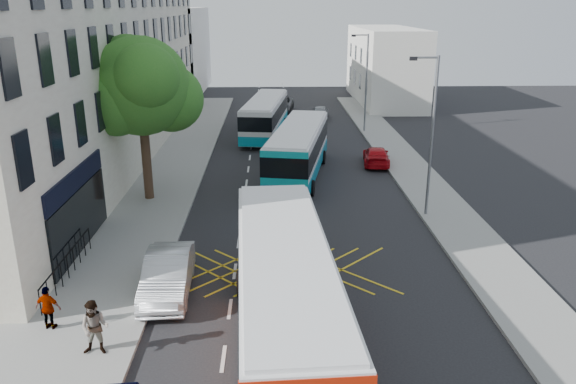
{
  "coord_description": "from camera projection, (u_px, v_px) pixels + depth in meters",
  "views": [
    {
      "loc": [
        -1.64,
        -14.9,
        10.46
      ],
      "look_at": [
        -0.9,
        9.65,
        2.2
      ],
      "focal_mm": 35.0,
      "sensor_mm": 36.0,
      "label": 1
    }
  ],
  "objects": [
    {
      "name": "street_tree",
      "position": [
        140.0,
        87.0,
        29.42
      ],
      "size": [
        6.3,
        5.7,
        8.8
      ],
      "color": "#382619",
      "rests_on": "pavement_left"
    },
    {
      "name": "terrace_far",
      "position": [
        168.0,
        51.0,
        67.6
      ],
      "size": [
        8.0,
        20.0,
        10.0
      ],
      "primitive_type": "cube",
      "color": "silver",
      "rests_on": "ground"
    },
    {
      "name": "distant_car_grey",
      "position": [
        280.0,
        105.0,
        56.88
      ],
      "size": [
        3.16,
        5.62,
        1.48
      ],
      "primitive_type": "imported",
      "rotation": [
        0.0,
        0.0,
        -0.14
      ],
      "color": "#3A3C41",
      "rests_on": "ground"
    },
    {
      "name": "bus_near",
      "position": [
        285.0,
        295.0,
        17.52
      ],
      "size": [
        3.54,
        12.46,
        3.47
      ],
      "rotation": [
        0.0,
        0.0,
        0.05
      ],
      "color": "silver",
      "rests_on": "ground"
    },
    {
      "name": "pavement_right",
      "position": [
        433.0,
        196.0,
        31.9
      ],
      "size": [
        3.0,
        70.0,
        0.15
      ],
      "primitive_type": "cube",
      "color": "gray",
      "rests_on": "ground"
    },
    {
      "name": "bus_mid",
      "position": [
        298.0,
        150.0,
        35.36
      ],
      "size": [
        4.69,
        11.67,
        3.2
      ],
      "rotation": [
        0.0,
        0.0,
        -0.19
      ],
      "color": "silver",
      "rests_on": "ground"
    },
    {
      "name": "lamp_far",
      "position": [
        365.0,
        78.0,
        46.52
      ],
      "size": [
        1.45,
        0.15,
        8.0
      ],
      "color": "slate",
      "rests_on": "pavement_right"
    },
    {
      "name": "pedestrian_near",
      "position": [
        95.0,
        328.0,
        17.16
      ],
      "size": [
        0.89,
        0.7,
        1.8
      ],
      "primitive_type": "imported",
      "rotation": [
        0.0,
        0.0,
        -0.02
      ],
      "color": "gray",
      "rests_on": "pavement_left"
    },
    {
      "name": "building_right",
      "position": [
        385.0,
        65.0,
        62.01
      ],
      "size": [
        6.0,
        18.0,
        8.0
      ],
      "primitive_type": "cube",
      "color": "silver",
      "rests_on": "ground"
    },
    {
      "name": "parked_car_silver",
      "position": [
        168.0,
        274.0,
        21.13
      ],
      "size": [
        1.86,
        4.82,
        1.57
      ],
      "primitive_type": "imported",
      "rotation": [
        0.0,
        0.0,
        0.04
      ],
      "color": "#B7BBBF",
      "rests_on": "ground"
    },
    {
      "name": "pedestrian_far",
      "position": [
        48.0,
        308.0,
        18.54
      ],
      "size": [
        0.95,
        0.53,
        1.52
      ],
      "primitive_type": "imported",
      "rotation": [
        0.0,
        0.0,
        2.95
      ],
      "color": "gray",
      "rests_on": "pavement_left"
    },
    {
      "name": "railings",
      "position": [
        67.0,
        265.0,
        22.01
      ],
      "size": [
        0.08,
        5.6,
        1.14
      ],
      "primitive_type": null,
      "color": "black",
      "rests_on": "pavement_left"
    },
    {
      "name": "bus_far",
      "position": [
        265.0,
        116.0,
        46.34
      ],
      "size": [
        3.99,
        11.26,
        3.1
      ],
      "rotation": [
        0.0,
        0.0,
        -0.13
      ],
      "color": "silver",
      "rests_on": "ground"
    },
    {
      "name": "terrace_main",
      "position": [
        89.0,
        61.0,
        38.14
      ],
      "size": [
        8.3,
        45.0,
        13.5
      ],
      "color": "beige",
      "rests_on": "ground"
    },
    {
      "name": "lamp_near",
      "position": [
        431.0,
        129.0,
        27.57
      ],
      "size": [
        1.45,
        0.15,
        8.0
      ],
      "color": "slate",
      "rests_on": "pavement_right"
    },
    {
      "name": "ground",
      "position": [
        326.0,
        357.0,
        17.49
      ],
      "size": [
        120.0,
        120.0,
        0.0
      ],
      "primitive_type": "plane",
      "color": "black",
      "rests_on": "ground"
    },
    {
      "name": "red_hatchback",
      "position": [
        376.0,
        156.0,
        38.24
      ],
      "size": [
        2.22,
        4.36,
        1.21
      ],
      "primitive_type": "imported",
      "rotation": [
        0.0,
        0.0,
        3.01
      ],
      "color": "#AD070E",
      "rests_on": "ground"
    },
    {
      "name": "pavement_left",
      "position": [
        150.0,
        199.0,
        31.44
      ],
      "size": [
        5.0,
        70.0,
        0.15
      ],
      "primitive_type": "cube",
      "color": "gray",
      "rests_on": "ground"
    },
    {
      "name": "distant_car_silver",
      "position": [
        320.0,
        112.0,
        53.66
      ],
      "size": [
        1.93,
        3.85,
        1.26
      ],
      "primitive_type": "imported",
      "rotation": [
        0.0,
        0.0,
        3.02
      ],
      "color": "#929498",
      "rests_on": "ground"
    }
  ]
}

